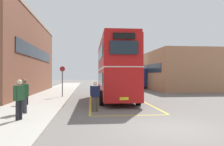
% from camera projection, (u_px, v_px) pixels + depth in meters
% --- Properties ---
extents(ground_plane, '(135.60, 135.60, 0.00)m').
position_uv_depth(ground_plane, '(117.00, 95.00, 22.79)').
color(ground_plane, '#66605B').
extents(sidewalk_left, '(4.00, 57.60, 0.14)m').
position_uv_depth(sidewalk_left, '(55.00, 93.00, 24.46)').
color(sidewalk_left, '#A39E93').
rests_on(sidewalk_left, ground).
extents(brick_building_left, '(5.93, 19.40, 8.00)m').
position_uv_depth(brick_building_left, '(8.00, 55.00, 22.89)').
color(brick_building_left, brown).
rests_on(brick_building_left, ground).
extents(depot_building_right, '(9.06, 12.22, 5.18)m').
position_uv_depth(depot_building_right, '(182.00, 71.00, 31.11)').
color(depot_building_right, '#AD7A56').
rests_on(depot_building_right, ground).
extents(double_decker_bus, '(2.84, 9.73, 4.75)m').
position_uv_depth(double_decker_bus, '(115.00, 69.00, 17.90)').
color(double_decker_bus, black).
rests_on(double_decker_bus, ground).
extents(single_deck_bus, '(3.24, 8.47, 3.02)m').
position_uv_depth(single_deck_bus, '(132.00, 77.00, 35.78)').
color(single_deck_bus, black).
rests_on(single_deck_bus, ground).
extents(pedestrian_boarding, '(0.55, 0.30, 1.64)m').
position_uv_depth(pedestrian_boarding, '(95.00, 94.00, 12.38)').
color(pedestrian_boarding, '#473828').
rests_on(pedestrian_boarding, ground).
extents(pedestrian_waiting_near, '(0.45, 0.51, 1.67)m').
position_uv_depth(pedestrian_waiting_near, '(25.00, 93.00, 11.05)').
color(pedestrian_waiting_near, '#2D2D38').
rests_on(pedestrian_waiting_near, sidewalk_left).
extents(pedestrian_waiting_far, '(0.36, 0.54, 1.67)m').
position_uv_depth(pedestrian_waiting_far, '(19.00, 97.00, 9.35)').
color(pedestrian_waiting_far, black).
rests_on(pedestrian_waiting_far, sidewalk_left).
extents(litter_bin, '(0.46, 0.46, 0.96)m').
position_uv_depth(litter_bin, '(25.00, 97.00, 14.15)').
color(litter_bin, black).
rests_on(litter_bin, sidewalk_left).
extents(bus_stop_sign, '(0.44, 0.08, 2.60)m').
position_uv_depth(bus_stop_sign, '(62.00, 78.00, 19.30)').
color(bus_stop_sign, '#4C4C51').
rests_on(bus_stop_sign, sidewalk_left).
extents(bay_marking_yellow, '(4.28, 11.75, 0.01)m').
position_uv_depth(bay_marking_yellow, '(118.00, 103.00, 16.06)').
color(bay_marking_yellow, gold).
rests_on(bay_marking_yellow, ground).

